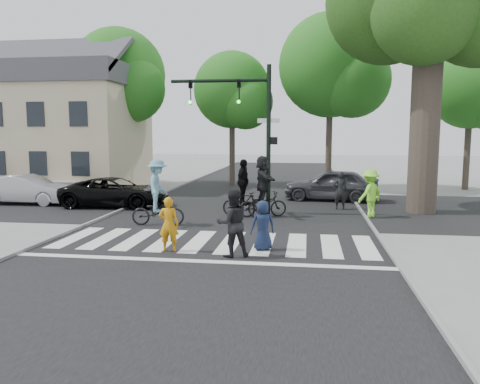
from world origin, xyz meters
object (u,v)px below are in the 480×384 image
Objects in this scene: cyclist_left at (158,197)px; cyclist_right at (263,190)px; traffic_signal at (248,118)px; pedestrian_adult at (232,223)px; cyclist_mid at (243,193)px; pedestrian_child at (263,225)px; car_suv at (115,192)px; car_silver at (28,189)px; car_grey at (331,185)px; pedestrian_woman at (169,224)px.

cyclist_left is 4.23m from cyclist_right.
traffic_signal is 3.28× the size of pedestrian_adult.
pedestrian_adult is 6.17m from cyclist_right.
cyclist_mid is (-0.54, 6.04, 0.03)m from pedestrian_adult.
pedestrian_child is at bearing -84.57° from cyclist_right.
cyclist_right is at bearing -105.14° from car_suv.
pedestrian_child is 0.59× the size of cyclist_right.
cyclist_right is at bearing -115.25° from pedestrian_adult.
traffic_signal is 11.06m from car_silver.
cyclist_mid is 0.94× the size of cyclist_right.
pedestrian_child is 5.38m from cyclist_right.
car_silver reaches higher than car_suv.
cyclist_right is (0.77, 0.13, 0.14)m from cyclist_mid.
car_grey is at bearing -128.78° from pedestrian_adult.
pedestrian_child is 10.09m from car_suv.
cyclist_left is 3.53m from cyclist_mid.
cyclist_left is at bearing -142.58° from cyclist_mid.
traffic_signal reaches higher than car_suv.
pedestrian_woman is 1.88m from pedestrian_adult.
cyclist_left is 5.06m from car_suv.
cyclist_right is (0.23, 6.16, 0.17)m from pedestrian_adult.
cyclist_mid is at bearing 37.42° from cyclist_left.
cyclist_left is at bearing -56.62° from pedestrian_child.
traffic_signal is 2.62× the size of cyclist_mid.
cyclist_right reaches higher than car_silver.
pedestrian_child reaches higher than car_suv.
cyclist_right is 0.51× the size of car_suv.
pedestrian_child is at bearing -121.47° from car_silver.
car_grey is (3.59, 4.38, -3.12)m from traffic_signal.
cyclist_right reaches higher than pedestrian_adult.
traffic_signal is at bearing -105.73° from pedestrian_woman.
cyclist_left is at bearing -134.77° from traffic_signal.
cyclist_mid is (-1.28, 5.21, 0.23)m from pedestrian_child.
traffic_signal reaches higher than cyclist_mid.
cyclist_mid is 0.50× the size of car_grey.
car_suv is (-6.06, 1.71, -0.28)m from cyclist_mid.
pedestrian_adult is at bearing -49.35° from cyclist_left.
pedestrian_woman is 1.09× the size of pedestrian_child.
pedestrian_child is (2.59, 0.52, -0.06)m from pedestrian_woman.
pedestrian_child is at bearing -78.67° from traffic_signal.
traffic_signal reaches higher than pedestrian_child.
car_grey is at bearing 54.48° from cyclist_mid.
pedestrian_adult is at bearing -141.65° from car_suv.
car_silver is at bearing 152.12° from cyclist_left.
pedestrian_adult is (1.85, -0.30, 0.14)m from pedestrian_woman.
pedestrian_child is at bearing -154.91° from pedestrian_adult.
cyclist_left reaches higher than car_suv.
pedestrian_woman is 11.91m from car_silver.
car_grey is at bearing 48.38° from cyclist_left.
traffic_signal is 5.00m from cyclist_left.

